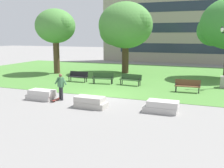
{
  "coord_description": "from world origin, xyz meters",
  "views": [
    {
      "loc": [
        7.04,
        -15.86,
        4.09
      ],
      "look_at": [
        1.44,
        -1.4,
        1.2
      ],
      "focal_mm": 42.0,
      "sensor_mm": 36.0,
      "label": 1
    }
  ],
  "objects_px": {
    "skateboard": "(56,100)",
    "park_bench_near_left": "(131,79)",
    "park_bench_far_left": "(103,77)",
    "park_bench_far_right": "(78,76)",
    "person_skateboarder": "(61,85)",
    "concrete_block_right": "(161,107)",
    "park_bench_near_right": "(188,85)",
    "concrete_block_left": "(90,102)",
    "concrete_block_center": "(41,95)"
  },
  "relations": [
    {
      "from": "concrete_block_right",
      "to": "park_bench_near_right",
      "type": "xyz_separation_m",
      "value": [
        0.82,
        5.7,
        0.23
      ]
    },
    {
      "from": "park_bench_near_right",
      "to": "skateboard",
      "type": "bearing_deg",
      "value": -143.11
    },
    {
      "from": "skateboard",
      "to": "park_bench_near_right",
      "type": "relative_size",
      "value": 0.56
    },
    {
      "from": "person_skateboarder",
      "to": "park_bench_far_right",
      "type": "xyz_separation_m",
      "value": [
        -2.21,
        6.38,
        -0.43
      ]
    },
    {
      "from": "skateboard",
      "to": "park_bench_far_right",
      "type": "xyz_separation_m",
      "value": [
        -2.03,
        6.67,
        0.45
      ]
    },
    {
      "from": "skateboard",
      "to": "park_bench_near_left",
      "type": "bearing_deg",
      "value": 67.02
    },
    {
      "from": "concrete_block_right",
      "to": "park_bench_far_left",
      "type": "height_order",
      "value": "park_bench_far_left"
    },
    {
      "from": "concrete_block_left",
      "to": "park_bench_near_right",
      "type": "xyz_separation_m",
      "value": [
        4.8,
        6.23,
        0.23
      ]
    },
    {
      "from": "concrete_block_center",
      "to": "skateboard",
      "type": "height_order",
      "value": "concrete_block_center"
    },
    {
      "from": "concrete_block_center",
      "to": "park_bench_near_right",
      "type": "relative_size",
      "value": 1.01
    },
    {
      "from": "concrete_block_left",
      "to": "park_bench_far_right",
      "type": "relative_size",
      "value": 1.01
    },
    {
      "from": "skateboard",
      "to": "park_bench_far_right",
      "type": "relative_size",
      "value": 0.56
    },
    {
      "from": "concrete_block_left",
      "to": "park_bench_near_left",
      "type": "relative_size",
      "value": 0.99
    },
    {
      "from": "person_skateboarder",
      "to": "park_bench_far_right",
      "type": "distance_m",
      "value": 6.77
    },
    {
      "from": "concrete_block_left",
      "to": "skateboard",
      "type": "relative_size",
      "value": 1.78
    },
    {
      "from": "concrete_block_left",
      "to": "concrete_block_right",
      "type": "relative_size",
      "value": 0.99
    },
    {
      "from": "park_bench_near_left",
      "to": "park_bench_far_left",
      "type": "bearing_deg",
      "value": -176.69
    },
    {
      "from": "concrete_block_center",
      "to": "park_bench_far_right",
      "type": "xyz_separation_m",
      "value": [
        -0.93,
        6.7,
        0.23
      ]
    },
    {
      "from": "person_skateboarder",
      "to": "skateboard",
      "type": "xyz_separation_m",
      "value": [
        -0.19,
        -0.29,
        -0.88
      ]
    },
    {
      "from": "park_bench_near_right",
      "to": "park_bench_far_right",
      "type": "height_order",
      "value": "same"
    },
    {
      "from": "person_skateboarder",
      "to": "park_bench_near_right",
      "type": "relative_size",
      "value": 0.94
    },
    {
      "from": "park_bench_far_right",
      "to": "skateboard",
      "type": "bearing_deg",
      "value": -73.11
    },
    {
      "from": "person_skateboarder",
      "to": "park_bench_near_left",
      "type": "bearing_deg",
      "value": 67.51
    },
    {
      "from": "concrete_block_left",
      "to": "park_bench_far_left",
      "type": "bearing_deg",
      "value": 107.59
    },
    {
      "from": "person_skateboarder",
      "to": "park_bench_far_left",
      "type": "relative_size",
      "value": 0.92
    },
    {
      "from": "person_skateboarder",
      "to": "park_bench_far_right",
      "type": "bearing_deg",
      "value": 109.14
    },
    {
      "from": "skateboard",
      "to": "park_bench_near_left",
      "type": "xyz_separation_m",
      "value": [
        2.86,
        6.73,
        0.45
      ]
    },
    {
      "from": "skateboard",
      "to": "park_bench_far_left",
      "type": "height_order",
      "value": "park_bench_far_left"
    },
    {
      "from": "concrete_block_center",
      "to": "concrete_block_right",
      "type": "bearing_deg",
      "value": -0.36
    },
    {
      "from": "concrete_block_center",
      "to": "concrete_block_left",
      "type": "distance_m",
      "value": 3.84
    },
    {
      "from": "concrete_block_center",
      "to": "concrete_block_left",
      "type": "xyz_separation_m",
      "value": [
        3.79,
        -0.58,
        0.0
      ]
    },
    {
      "from": "concrete_block_left",
      "to": "person_skateboarder",
      "type": "height_order",
      "value": "person_skateboarder"
    },
    {
      "from": "skateboard",
      "to": "park_bench_near_left",
      "type": "distance_m",
      "value": 7.33
    },
    {
      "from": "park_bench_near_right",
      "to": "concrete_block_right",
      "type": "bearing_deg",
      "value": -98.14
    },
    {
      "from": "concrete_block_right",
      "to": "park_bench_far_left",
      "type": "bearing_deg",
      "value": 133.24
    },
    {
      "from": "park_bench_near_left",
      "to": "park_bench_far_left",
      "type": "distance_m",
      "value": 2.44
    },
    {
      "from": "concrete_block_left",
      "to": "park_bench_far_right",
      "type": "height_order",
      "value": "park_bench_far_right"
    },
    {
      "from": "park_bench_near_left",
      "to": "park_bench_far_left",
      "type": "relative_size",
      "value": 0.99
    },
    {
      "from": "park_bench_far_right",
      "to": "person_skateboarder",
      "type": "bearing_deg",
      "value": -70.86
    },
    {
      "from": "skateboard",
      "to": "park_bench_far_right",
      "type": "height_order",
      "value": "park_bench_far_right"
    },
    {
      "from": "concrete_block_center",
      "to": "concrete_block_left",
      "type": "relative_size",
      "value": 1.01
    },
    {
      "from": "park_bench_near_left",
      "to": "park_bench_near_right",
      "type": "xyz_separation_m",
      "value": [
        4.65,
        -1.1,
        0.0
      ]
    },
    {
      "from": "concrete_block_right",
      "to": "park_bench_near_left",
      "type": "xyz_separation_m",
      "value": [
        -3.83,
        6.8,
        0.23
      ]
    },
    {
      "from": "concrete_block_left",
      "to": "concrete_block_right",
      "type": "bearing_deg",
      "value": 7.57
    },
    {
      "from": "park_bench_far_left",
      "to": "park_bench_far_right",
      "type": "bearing_deg",
      "value": 178.1
    },
    {
      "from": "skateboard",
      "to": "park_bench_near_right",
      "type": "height_order",
      "value": "park_bench_near_right"
    },
    {
      "from": "park_bench_far_left",
      "to": "park_bench_far_right",
      "type": "distance_m",
      "value": 2.45
    },
    {
      "from": "park_bench_far_left",
      "to": "park_bench_far_right",
      "type": "height_order",
      "value": "same"
    },
    {
      "from": "concrete_block_left",
      "to": "park_bench_near_right",
      "type": "bearing_deg",
      "value": 52.38
    },
    {
      "from": "park_bench_near_left",
      "to": "park_bench_far_right",
      "type": "xyz_separation_m",
      "value": [
        -4.88,
        -0.06,
        0.0
      ]
    }
  ]
}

